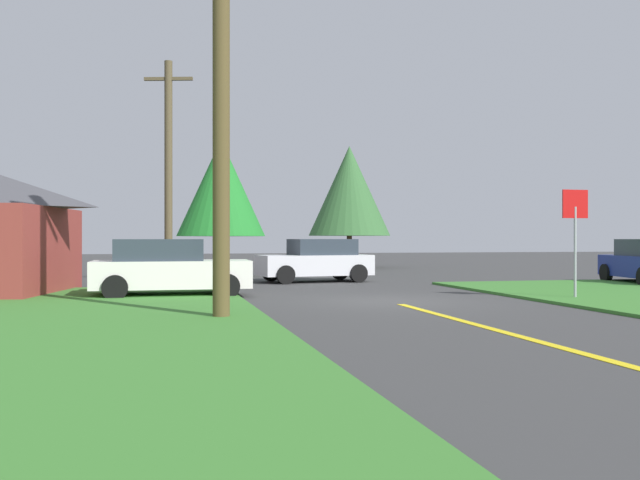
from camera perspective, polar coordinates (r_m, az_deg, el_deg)
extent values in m
plane|color=#3A3A3A|center=(18.26, 5.60, -5.02)|extent=(120.00, 120.00, 0.00)
cube|color=yellow|center=(11.04, 19.21, -8.36)|extent=(0.20, 14.00, 0.01)
cylinder|color=#9EA0A8|center=(19.63, 20.26, -1.04)|extent=(0.07, 0.07, 2.48)
cube|color=red|center=(19.65, 20.26, 2.80)|extent=(0.76, 0.05, 0.76)
cube|color=white|center=(19.88, -12.10, -2.76)|extent=(4.35, 1.89, 0.76)
cube|color=#2D3842|center=(19.86, -13.12, -0.80)|extent=(2.40, 1.65, 0.60)
cylinder|color=black|center=(20.86, -8.06, -3.45)|extent=(0.68, 0.23, 0.68)
cylinder|color=black|center=(19.06, -7.63, -3.78)|extent=(0.68, 0.23, 0.68)
cylinder|color=black|center=(20.84, -16.18, -3.45)|extent=(0.68, 0.23, 0.68)
cylinder|color=black|center=(19.04, -16.52, -3.79)|extent=(0.68, 0.23, 0.68)
cylinder|color=black|center=(28.24, 22.47, -2.53)|extent=(0.34, 0.71, 0.68)
cube|color=silver|center=(26.20, -0.49, -2.07)|extent=(4.40, 2.39, 0.76)
cube|color=#2D3842|center=(26.29, 0.17, -0.58)|extent=(2.50, 1.92, 0.60)
cylinder|color=black|center=(24.89, -2.86, -2.87)|extent=(0.70, 0.31, 0.68)
cylinder|color=black|center=(26.63, -4.05, -2.68)|extent=(0.70, 0.31, 0.68)
cylinder|color=black|center=(25.89, 3.18, -2.76)|extent=(0.70, 0.31, 0.68)
cylinder|color=black|center=(27.58, 1.65, -2.58)|extent=(0.70, 0.31, 0.68)
cylinder|color=brown|center=(14.28, -8.13, 11.39)|extent=(0.34, 0.34, 8.85)
cylinder|color=brown|center=(26.24, -12.36, 5.48)|extent=(0.29, 0.29, 8.19)
cube|color=brown|center=(26.78, -12.37, 12.83)|extent=(1.77, 0.59, 0.12)
cylinder|color=brown|center=(39.42, 2.43, -0.96)|extent=(0.30, 0.30, 1.81)
cone|color=#336432|center=(39.51, 2.43, 4.07)|extent=(4.65, 4.65, 5.11)
cylinder|color=brown|center=(30.54, -8.14, -1.32)|extent=(0.47, 0.47, 1.75)
cone|color=#207928|center=(30.61, -8.14, 4.28)|extent=(3.85, 3.85, 4.23)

